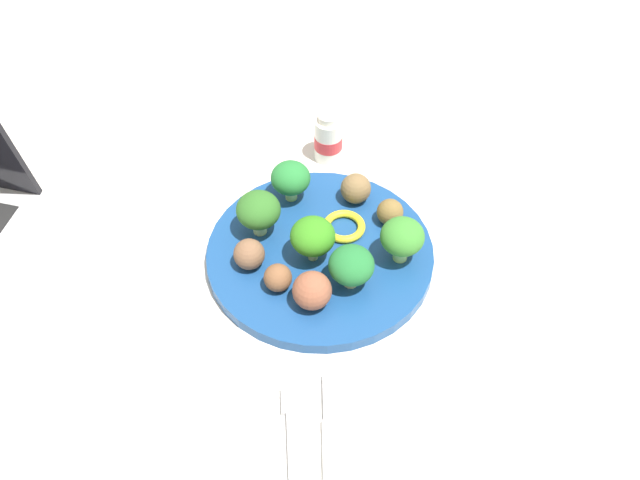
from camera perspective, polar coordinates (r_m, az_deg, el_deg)
The scene contains 17 objects.
ground_plane at distance 0.96m, azimuth 0.00°, elevation -1.43°, with size 4.00×4.00×0.00m, color silver.
plate at distance 0.95m, azimuth 0.00°, elevation -1.12°, with size 0.28×0.28×0.02m, color navy.
broccoli_floret_front_left at distance 0.94m, azimuth -4.58°, elevation 2.18°, with size 0.05×0.05×0.06m.
broccoli_floret_near_rim at distance 0.91m, azimuth -0.54°, elevation 0.25°, with size 0.05×0.05×0.06m.
broccoli_floret_back_right at distance 0.89m, azimuth 2.34°, elevation -1.90°, with size 0.05×0.05×0.05m.
broccoli_floret_front_right at distance 0.98m, azimuth -2.19°, elevation 4.57°, with size 0.05×0.05×0.06m.
broccoli_floret_mid_left at distance 0.92m, azimuth 6.10°, elevation 0.20°, with size 0.05×0.05×0.06m.
meatball_front_right at distance 0.90m, azimuth -3.14°, elevation -2.80°, with size 0.03×0.03×0.03m, color brown.
meatball_far_rim at distance 0.97m, azimuth 5.20°, elevation 2.08°, with size 0.03×0.03×0.03m, color brown.
meatball_front_left at distance 0.92m, azimuth -5.26°, elevation -1.05°, with size 0.04×0.04×0.04m, color brown.
meatball_back_left at distance 0.88m, azimuth -0.59°, elevation -3.76°, with size 0.05×0.05×0.05m, color brown.
meatball_center at distance 0.99m, azimuth 2.66°, elevation 3.83°, with size 0.04×0.04×0.04m, color brown.
pepper_ring_far_rim at distance 0.97m, azimuth 1.79°, elevation 1.02°, with size 0.05×0.05×0.01m, color yellow.
napkin at distance 0.82m, azimuth -0.69°, elevation -14.58°, with size 0.17×0.12×0.01m, color white.
fork at distance 0.82m, azimuth -2.02°, elevation -14.05°, with size 0.12×0.02×0.01m.
knife at distance 0.82m, azimuth 0.59°, elevation -13.87°, with size 0.15×0.02×0.01m.
yogurt_bottle at distance 1.07m, azimuth 0.62°, elevation 7.51°, with size 0.04×0.04×0.08m.
Camera 1 is at (-0.62, 0.04, 0.73)m, focal length 43.26 mm.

